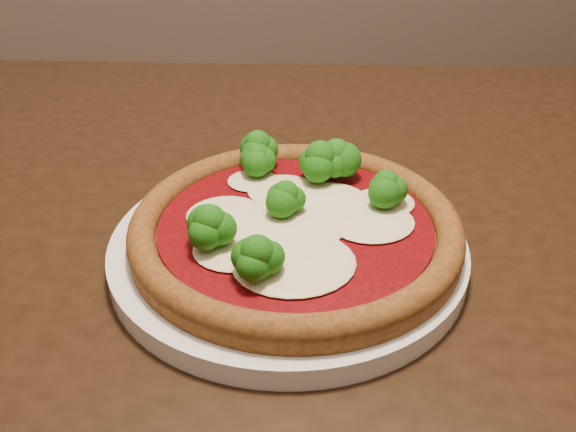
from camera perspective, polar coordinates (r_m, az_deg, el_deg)
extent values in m
cube|color=black|center=(0.55, 1.82, -4.06)|extent=(1.27, 1.08, 0.04)
cylinder|color=black|center=(1.20, -23.38, -6.34)|extent=(0.06, 0.06, 0.71)
cylinder|color=silver|center=(0.52, 0.00, -2.89)|extent=(0.28, 0.28, 0.02)
cylinder|color=brown|center=(0.51, 0.67, -1.51)|extent=(0.26, 0.26, 0.01)
torus|color=brown|center=(0.51, 0.68, -0.86)|extent=(0.26, 0.26, 0.02)
cylinder|color=#6C0509|center=(0.50, 0.68, -0.81)|extent=(0.22, 0.22, 0.00)
ellipsoid|color=#F1EAC0|center=(0.50, 0.05, -0.85)|extent=(0.09, 0.08, 0.01)
ellipsoid|color=#F1EAC0|center=(0.56, -3.14, 3.18)|extent=(0.04, 0.04, 0.00)
ellipsoid|color=#F1EAC0|center=(0.48, -4.53, -2.88)|extent=(0.07, 0.06, 0.01)
ellipsoid|color=#F1EAC0|center=(0.53, 3.51, 1.32)|extent=(0.07, 0.06, 0.01)
ellipsoid|color=#F1EAC0|center=(0.51, 7.39, -0.48)|extent=(0.07, 0.06, 0.01)
ellipsoid|color=#F1EAC0|center=(0.46, 0.54, -4.16)|extent=(0.09, 0.08, 0.01)
ellipsoid|color=#F1EAC0|center=(0.53, 8.42, 1.21)|extent=(0.05, 0.05, 0.00)
ellipsoid|color=#F1EAC0|center=(0.55, -0.48, 2.30)|extent=(0.06, 0.05, 0.00)
ellipsoid|color=#F1EAC0|center=(0.52, -5.60, 0.16)|extent=(0.06, 0.06, 0.01)
ellipsoid|color=#218014|center=(0.47, -6.96, -0.68)|extent=(0.04, 0.04, 0.04)
ellipsoid|color=#218014|center=(0.52, 8.70, 2.70)|extent=(0.04, 0.04, 0.03)
ellipsoid|color=#218014|center=(0.43, -2.76, -3.44)|extent=(0.04, 0.04, 0.03)
ellipsoid|color=#218014|center=(0.44, -2.47, -3.31)|extent=(0.04, 0.04, 0.03)
ellipsoid|color=#218014|center=(0.50, -0.19, 1.81)|extent=(0.04, 0.04, 0.03)
ellipsoid|color=#218014|center=(0.57, -2.71, 6.24)|extent=(0.04, 0.04, 0.04)
ellipsoid|color=#218014|center=(0.55, 2.86, 5.14)|extent=(0.05, 0.05, 0.04)
ellipsoid|color=#218014|center=(0.56, 4.30, 5.39)|extent=(0.04, 0.04, 0.04)
ellipsoid|color=#218014|center=(0.56, -2.73, 5.24)|extent=(0.03, 0.03, 0.03)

